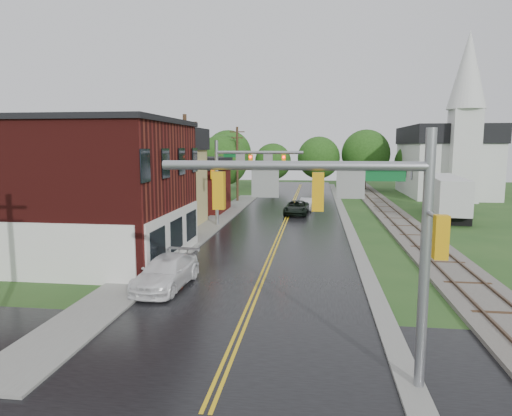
% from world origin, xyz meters
% --- Properties ---
extents(ground, '(160.00, 160.00, 0.00)m').
position_xyz_m(ground, '(0.00, 0.00, 0.00)').
color(ground, '#25491C').
rests_on(ground, ground).
extents(main_road, '(10.00, 90.00, 0.02)m').
position_xyz_m(main_road, '(0.00, 30.00, 0.00)').
color(main_road, black).
rests_on(main_road, ground).
extents(cross_road, '(60.00, 9.00, 0.02)m').
position_xyz_m(cross_road, '(0.00, 2.00, 0.00)').
color(cross_road, black).
rests_on(cross_road, ground).
extents(curb_right, '(0.80, 70.00, 0.12)m').
position_xyz_m(curb_right, '(5.40, 35.00, 0.00)').
color(curb_right, gray).
rests_on(curb_right, ground).
extents(sidewalk_left, '(2.40, 50.00, 0.12)m').
position_xyz_m(sidewalk_left, '(-6.20, 25.00, 0.00)').
color(sidewalk_left, gray).
rests_on(sidewalk_left, ground).
extents(brick_building, '(14.30, 10.30, 8.30)m').
position_xyz_m(brick_building, '(-12.48, 15.00, 4.15)').
color(brick_building, '#48110F').
rests_on(brick_building, ground).
extents(yellow_house, '(8.00, 7.00, 6.40)m').
position_xyz_m(yellow_house, '(-11.00, 26.00, 3.20)').
color(yellow_house, tan).
rests_on(yellow_house, ground).
extents(darkred_building, '(7.00, 6.00, 4.40)m').
position_xyz_m(darkred_building, '(-10.00, 35.00, 2.20)').
color(darkred_building, '#3F0F0C').
rests_on(darkred_building, ground).
extents(church, '(10.40, 18.40, 20.00)m').
position_xyz_m(church, '(20.00, 53.74, 5.83)').
color(church, silver).
rests_on(church, ground).
extents(railroad, '(3.20, 80.00, 0.30)m').
position_xyz_m(railroad, '(10.00, 35.00, 0.11)').
color(railroad, '#59544C').
rests_on(railroad, ground).
extents(traffic_signal_near, '(7.34, 0.30, 7.20)m').
position_xyz_m(traffic_signal_near, '(3.47, 2.00, 4.97)').
color(traffic_signal_near, gray).
rests_on(traffic_signal_near, ground).
extents(traffic_signal_far, '(7.34, 0.43, 7.20)m').
position_xyz_m(traffic_signal_far, '(-3.47, 27.00, 4.97)').
color(traffic_signal_far, gray).
rests_on(traffic_signal_far, ground).
extents(utility_pole_b, '(1.80, 0.28, 9.00)m').
position_xyz_m(utility_pole_b, '(-6.80, 22.00, 4.72)').
color(utility_pole_b, '#382616').
rests_on(utility_pole_b, ground).
extents(utility_pole_c, '(1.80, 0.28, 9.00)m').
position_xyz_m(utility_pole_c, '(-6.80, 44.00, 4.72)').
color(utility_pole_c, '#382616').
rests_on(utility_pole_c, ground).
extents(tree_left_a, '(6.80, 6.80, 8.67)m').
position_xyz_m(tree_left_a, '(-19.85, 21.90, 5.11)').
color(tree_left_a, black).
rests_on(tree_left_a, ground).
extents(tree_left_b, '(7.60, 7.60, 9.69)m').
position_xyz_m(tree_left_b, '(-17.85, 31.90, 5.72)').
color(tree_left_b, black).
rests_on(tree_left_b, ground).
extents(tree_left_c, '(6.00, 6.00, 7.65)m').
position_xyz_m(tree_left_c, '(-13.85, 39.90, 4.51)').
color(tree_left_c, black).
rests_on(tree_left_c, ground).
extents(tree_left_e, '(6.40, 6.40, 8.16)m').
position_xyz_m(tree_left_e, '(-8.85, 45.90, 4.81)').
color(tree_left_e, black).
rests_on(tree_left_e, ground).
extents(suv_dark, '(2.48, 4.96, 1.35)m').
position_xyz_m(suv_dark, '(0.80, 34.24, 0.67)').
color(suv_dark, black).
rests_on(suv_dark, ground).
extents(sedan_silver, '(1.67, 3.89, 1.25)m').
position_xyz_m(sedan_silver, '(1.71, 37.61, 0.62)').
color(sedan_silver, '#B5B5BA').
rests_on(sedan_silver, ground).
extents(pickup_white, '(2.41, 5.17, 1.46)m').
position_xyz_m(pickup_white, '(-4.36, 10.00, 0.73)').
color(pickup_white, white).
rests_on(pickup_white, ground).
extents(semi_trailer, '(3.97, 12.42, 3.85)m').
position_xyz_m(semi_trailer, '(14.88, 34.70, 2.29)').
color(semi_trailer, black).
rests_on(semi_trailer, ground).
extents(construction_barrel, '(0.73, 0.73, 1.06)m').
position_xyz_m(construction_barrel, '(-3.87, 10.00, 0.53)').
color(construction_barrel, red).
rests_on(construction_barrel, ground).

